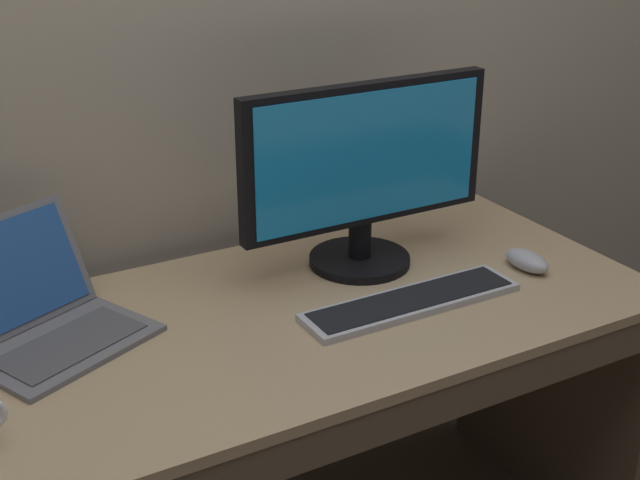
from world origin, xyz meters
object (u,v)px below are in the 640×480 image
object	(u,v)px
wired_keyboard	(412,302)
computer_mouse	(527,261)
laptop_space_gray	(40,310)
external_monitor	(365,171)

from	to	relation	value
wired_keyboard	computer_mouse	distance (m)	0.32
laptop_space_gray	wired_keyboard	bearing A→B (deg)	-18.97
computer_mouse	wired_keyboard	bearing A→B (deg)	179.01
laptop_space_gray	computer_mouse	bearing A→B (deg)	-12.22
laptop_space_gray	wired_keyboard	distance (m)	0.72
laptop_space_gray	wired_keyboard	size ratio (longest dim) A/B	0.86
laptop_space_gray	external_monitor	xyz separation A→B (m)	(0.69, -0.03, 0.16)
wired_keyboard	computer_mouse	xyz separation A→B (m)	(0.32, 0.02, 0.01)
laptop_space_gray	computer_mouse	distance (m)	1.01
laptop_space_gray	external_monitor	world-z (taller)	external_monitor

